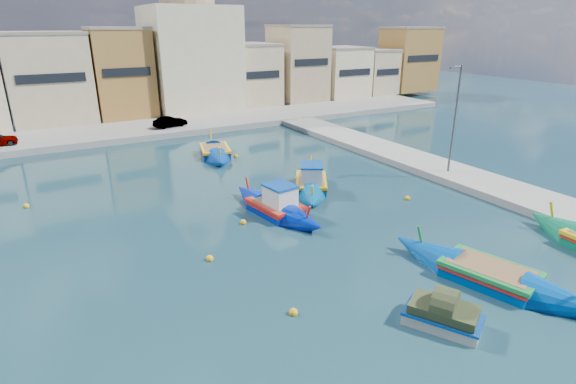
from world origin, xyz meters
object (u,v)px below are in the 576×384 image
object	(u,v)px
quay_street_lamp	(454,119)
luzzu_turquoise_cabin	(311,184)
luzzu_blue_cabin	(276,208)
church_block	(190,43)
tender_near	(443,316)
luzzu_green	(215,153)
luzzu_blue_south	(489,276)

from	to	relation	value
quay_street_lamp	luzzu_turquoise_cabin	world-z (taller)	quay_street_lamp
luzzu_blue_cabin	luzzu_turquoise_cabin	bearing A→B (deg)	31.90
church_block	tender_near	world-z (taller)	church_block
quay_street_lamp	luzzu_green	size ratio (longest dim) A/B	0.89
luzzu_blue_south	church_block	bearing A→B (deg)	87.22
luzzu_turquoise_cabin	luzzu_blue_cabin	xyz separation A→B (m)	(-4.16, -2.59, 0.01)
luzzu_green	tender_near	world-z (taller)	luzzu_green
church_block	luzzu_turquoise_cabin	world-z (taller)	church_block
tender_near	quay_street_lamp	bearing A→B (deg)	41.08
luzzu_turquoise_cabin	luzzu_blue_south	distance (m)	13.87
luzzu_turquoise_cabin	luzzu_blue_cabin	world-z (taller)	luzzu_blue_cabin
luzzu_blue_cabin	luzzu_green	xyz separation A→B (m)	(1.50, 13.56, -0.07)
quay_street_lamp	church_block	bearing A→B (deg)	102.35
luzzu_turquoise_cabin	luzzu_green	bearing A→B (deg)	103.59
quay_street_lamp	tender_near	world-z (taller)	quay_street_lamp
tender_near	luzzu_turquoise_cabin	bearing A→B (deg)	75.57
luzzu_blue_south	luzzu_turquoise_cabin	bearing A→B (deg)	91.04
luzzu_green	quay_street_lamp	bearing A→B (deg)	-48.16
church_block	luzzu_blue_south	xyz separation A→B (m)	(-2.18, -44.85, -8.12)
luzzu_green	luzzu_turquoise_cabin	bearing A→B (deg)	-76.41
church_block	luzzu_green	bearing A→B (deg)	-104.25
luzzu_turquoise_cabin	luzzu_blue_cabin	distance (m)	4.90
luzzu_turquoise_cabin	luzzu_blue_south	world-z (taller)	luzzu_turquoise_cabin
church_block	luzzu_blue_south	size ratio (longest dim) A/B	1.96
luzzu_blue_cabin	tender_near	bearing A→B (deg)	-88.62
luzzu_blue_south	quay_street_lamp	bearing A→B (deg)	48.44
luzzu_green	tender_near	bearing A→B (deg)	-92.65
luzzu_turquoise_cabin	luzzu_blue_south	xyz separation A→B (m)	(0.25, -13.87, -0.06)
quay_street_lamp	tender_near	bearing A→B (deg)	-138.92
luzzu_green	tender_near	distance (m)	25.99
luzzu_turquoise_cabin	luzzu_green	distance (m)	11.29
church_block	luzzu_blue_cabin	distance (m)	35.14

